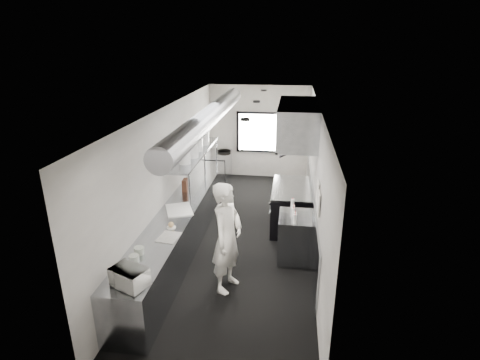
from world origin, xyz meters
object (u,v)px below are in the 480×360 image
(range, at_px, (290,206))
(plate_stack_a, at_px, (185,157))
(deli_tub_a, at_px, (139,251))
(plate_stack_c, at_px, (198,144))
(small_plate, at_px, (171,227))
(squeeze_bottle_a, at_px, (295,219))
(far_work_table, at_px, (217,169))
(bottle_station, at_px, (295,237))
(squeeze_bottle_b, at_px, (295,216))
(plate_stack_d, at_px, (204,136))
(knife_block, at_px, (185,185))
(squeeze_bottle_c, at_px, (293,212))
(prep_counter, at_px, (182,225))
(microwave, at_px, (129,277))
(cutting_board, at_px, (179,210))
(plate_stack_b, at_px, (192,150))
(squeeze_bottle_d, at_px, (293,209))
(exhaust_hood, at_px, (297,123))
(squeeze_bottle_e, at_px, (293,204))
(deli_tub_b, at_px, (134,259))
(line_cook, at_px, (227,238))
(pass_shelf, at_px, (196,154))

(range, height_order, plate_stack_a, plate_stack_a)
(deli_tub_a, bearing_deg, plate_stack_c, 88.51)
(small_plate, relative_size, squeeze_bottle_a, 0.94)
(far_work_table, distance_m, small_plate, 4.71)
(bottle_station, distance_m, squeeze_bottle_b, 0.56)
(plate_stack_d, height_order, squeeze_bottle_a, plate_stack_d)
(far_work_table, relative_size, deli_tub_a, 7.72)
(knife_block, bearing_deg, plate_stack_d, 83.71)
(plate_stack_a, distance_m, squeeze_bottle_a, 2.71)
(squeeze_bottle_c, bearing_deg, prep_counter, 174.63)
(small_plate, relative_size, knife_block, 0.65)
(microwave, distance_m, cutting_board, 2.45)
(far_work_table, bearing_deg, plate_stack_a, -91.27)
(plate_stack_b, xyz_separation_m, squeeze_bottle_b, (2.29, -1.49, -0.76))
(microwave, bearing_deg, squeeze_bottle_b, 68.56)
(plate_stack_d, distance_m, squeeze_bottle_d, 3.33)
(plate_stack_b, bearing_deg, far_work_table, 89.54)
(far_work_table, bearing_deg, small_plate, -88.76)
(microwave, xyz_separation_m, small_plate, (0.04, 1.71, -0.13))
(exhaust_hood, distance_m, prep_counter, 3.20)
(squeeze_bottle_e, bearing_deg, plate_stack_b, 156.83)
(microwave, height_order, cutting_board, microwave)
(deli_tub_b, height_order, cutting_board, deli_tub_b)
(line_cook, xyz_separation_m, plate_stack_c, (-1.19, 2.95, 0.77))
(plate_stack_a, bearing_deg, bottle_station, -19.46)
(deli_tub_a, height_order, plate_stack_c, plate_stack_c)
(microwave, distance_m, squeeze_bottle_b, 3.20)
(deli_tub_a, distance_m, squeeze_bottle_c, 2.90)
(bottle_station, bearing_deg, deli_tub_b, -141.36)
(small_plate, relative_size, squeeze_bottle_c, 1.03)
(deli_tub_b, relative_size, plate_stack_b, 0.44)
(line_cook, bearing_deg, range, -4.54)
(knife_block, bearing_deg, deli_tub_a, -92.34)
(deli_tub_a, relative_size, squeeze_bottle_d, 0.95)
(pass_shelf, distance_m, plate_stack_b, 0.45)
(prep_counter, xyz_separation_m, plate_stack_b, (-0.02, 1.11, 1.29))
(small_plate, relative_size, cutting_board, 0.27)
(pass_shelf, relative_size, deli_tub_b, 19.89)
(range, distance_m, bottle_station, 1.40)
(pass_shelf, xyz_separation_m, deli_tub_a, (-0.08, -3.40, -0.58))
(line_cook, bearing_deg, far_work_table, 30.68)
(squeeze_bottle_c, height_order, squeeze_bottle_e, squeeze_bottle_e)
(squeeze_bottle_a, distance_m, squeeze_bottle_b, 0.14)
(plate_stack_a, xyz_separation_m, squeeze_bottle_e, (2.29, -0.49, -0.71))
(pass_shelf, height_order, microwave, pass_shelf)
(squeeze_bottle_e, bearing_deg, microwave, -127.12)
(deli_tub_b, height_order, squeeze_bottle_d, squeeze_bottle_d)
(deli_tub_a, distance_m, squeeze_bottle_a, 2.76)
(plate_stack_a, bearing_deg, line_cook, -57.74)
(bottle_station, relative_size, plate_stack_c, 2.76)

